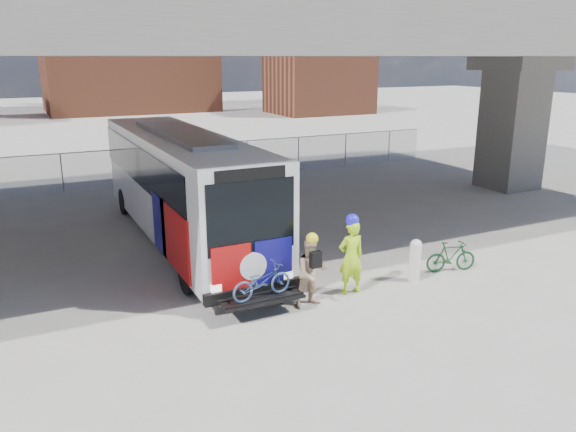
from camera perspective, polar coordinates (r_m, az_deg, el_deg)
ground at (r=17.35m, az=-1.26°, el=-4.29°), size 160.00×160.00×0.00m
bus at (r=18.91m, az=-10.83°, el=3.78°), size 2.67×12.93×3.69m
overpass at (r=19.99m, az=-6.48°, el=17.40°), size 40.00×16.00×7.95m
chainlink_fence at (r=28.00m, az=-11.83°, el=6.18°), size 30.00×0.06×30.00m
brick_buildings at (r=63.51m, az=-19.65°, el=14.49°), size 54.00×22.00×12.00m
smokestack at (r=73.11m, az=-10.32°, el=20.76°), size 2.20×2.20×25.00m
bollard at (r=15.81m, az=12.79°, el=-4.26°), size 0.32×0.32×1.21m
cyclist_hivis at (r=14.62m, az=6.43°, el=-3.98°), size 0.74×0.51×2.16m
cyclist_tan at (r=13.86m, az=2.43°, el=-5.67°), size 0.86×0.68×1.90m
bike_parked at (r=16.82m, az=16.23°, el=-3.98°), size 1.56×0.80×0.91m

